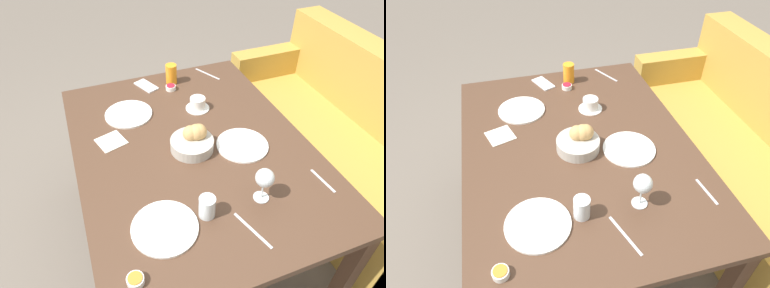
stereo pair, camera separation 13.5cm
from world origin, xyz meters
The scene contains 18 objects.
ground_plane centered at (0.00, 0.00, 0.00)m, with size 10.00×10.00×0.00m, color #6B6056.
dining_table centered at (0.00, 0.00, 0.63)m, with size 1.44×1.09×0.71m.
couch centered at (-0.04, 1.06, 0.32)m, with size 1.79×0.70×0.90m.
bread_basket centered at (0.01, 0.00, 0.75)m, with size 0.20×0.20×0.12m.
plate_near_left centered at (-0.36, -0.23, 0.71)m, with size 0.25×0.25×0.01m.
plate_near_right centered at (0.40, -0.26, 0.71)m, with size 0.26×0.26×0.01m.
plate_far_center centered at (0.08, 0.22, 0.71)m, with size 0.25×0.25×0.01m.
juice_glass centered at (-0.59, 0.09, 0.77)m, with size 0.07×0.07×0.12m.
water_tumbler centered at (0.40, -0.09, 0.75)m, with size 0.06×0.06×0.09m.
wine_glass centered at (0.40, 0.15, 0.82)m, with size 0.08×0.08×0.16m.
coffee_cup centered at (-0.28, 0.14, 0.74)m, with size 0.13×0.13×0.07m.
jam_bowl_berry centered at (-0.51, 0.06, 0.72)m, with size 0.06×0.06×0.03m.
jam_bowl_honey centered at (0.57, -0.42, 0.72)m, with size 0.06×0.06×0.03m.
fork_silver centered at (0.52, 0.04, 0.71)m, with size 0.19×0.07×0.00m.
knife_silver centered at (-0.60, 0.33, 0.71)m, with size 0.18×0.10×0.00m.
spoon_coffee centered at (0.41, 0.44, 0.71)m, with size 0.15×0.02×0.00m.
napkin centered at (-0.17, -0.36, 0.71)m, with size 0.15×0.15×0.00m.
cell_phone centered at (-0.60, -0.06, 0.71)m, with size 0.17×0.13×0.01m.
Camera 1 is at (1.14, -0.44, 1.79)m, focal length 32.00 mm.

